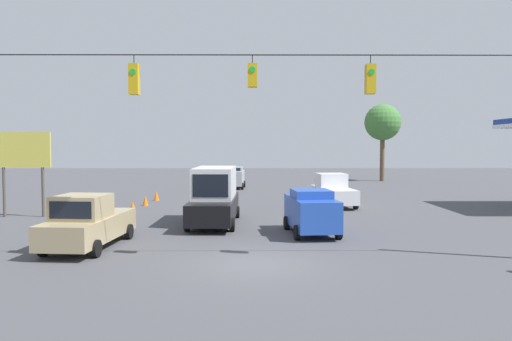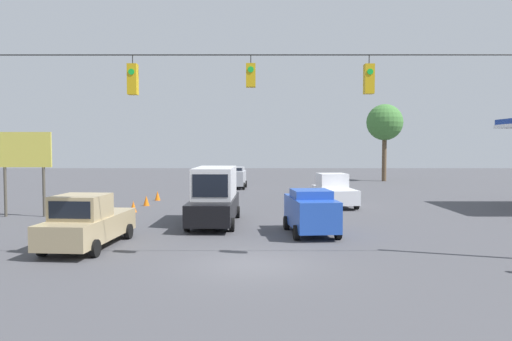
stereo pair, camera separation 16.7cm
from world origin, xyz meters
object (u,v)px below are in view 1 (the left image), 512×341
Objects in this scene: traffic_cone_second at (102,223)px; roadside_billboard at (23,157)px; sedan_silver_withflow_deep at (233,177)px; tree_horizon_left at (383,123)px; traffic_cone_farthest at (156,196)px; box_truck_black_withflow_mid at (215,196)px; pickup_truck_tan_parked_shoulder at (88,223)px; traffic_cone_nearest at (79,235)px; traffic_cone_fourth at (133,207)px; traffic_cone_fifth at (145,201)px; overhead_signal_span at (252,123)px; pickup_truck_white_oncoming_far at (333,191)px; sedan_blue_crossing_near at (311,211)px; traffic_cone_third at (119,213)px.

traffic_cone_second is 7.81m from roadside_billboard.
sedan_silver_withflow_deep is 19.60m from tree_horizon_left.
traffic_cone_farthest is 0.08× the size of tree_horizon_left.
box_truck_black_withflow_mid reaches higher than pickup_truck_tan_parked_shoulder.
traffic_cone_second is at bearing 89.45° from traffic_cone_farthest.
traffic_cone_second is (0.06, -3.23, 0.00)m from traffic_cone_nearest.
pickup_truck_tan_parked_shoulder is at bearing 91.96° from traffic_cone_farthest.
pickup_truck_tan_parked_shoulder is at bearing 94.14° from traffic_cone_fourth.
sedan_silver_withflow_deep is 11.30m from traffic_cone_farthest.
tree_horizon_left reaches higher than traffic_cone_second.
traffic_cone_fifth is at bearing -90.10° from traffic_cone_second.
overhead_signal_span reaches higher than traffic_cone_nearest.
pickup_truck_white_oncoming_far is 0.62× the size of tree_horizon_left.
traffic_cone_fourth is at bearing -60.39° from overhead_signal_span.
sedan_silver_withflow_deep is 15.12m from pickup_truck_white_oncoming_far.
sedan_blue_crossing_near reaches higher than traffic_cone_farthest.
pickup_truck_tan_parked_shoulder is 8.27× the size of traffic_cone_nearest.
traffic_cone_fifth is 31.89m from tree_horizon_left.
traffic_cone_nearest is 41.82m from tree_horizon_left.
pickup_truck_tan_parked_shoulder reaches higher than traffic_cone_farthest.
traffic_cone_nearest is 6.55m from traffic_cone_third.
traffic_cone_nearest is 10.04m from roadside_billboard.
overhead_signal_span reaches higher than traffic_cone_third.
traffic_cone_fourth is at bearing 88.45° from traffic_cone_farthest.
pickup_truck_tan_parked_shoulder reaches higher than sedan_silver_withflow_deep.
sedan_blue_crossing_near is 0.90× the size of roadside_billboard.
overhead_signal_span is 41.15m from tree_horizon_left.
overhead_signal_span is 3.88× the size of pickup_truck_tan_parked_shoulder.
traffic_cone_nearest is at bearing -24.01° from overhead_signal_span.
traffic_cone_second is (7.10, -6.37, -4.43)m from overhead_signal_span.
sedan_blue_crossing_near is 16.56m from roadside_billboard.
traffic_cone_third is (0.13, -6.55, 0.00)m from traffic_cone_nearest.
tree_horizon_left reaches higher than overhead_signal_span.
traffic_cone_third is (9.82, -4.43, -0.71)m from sedan_blue_crossing_near.
traffic_cone_nearest is at bearing 90.20° from traffic_cone_fifth.
sedan_blue_crossing_near is 6.37× the size of traffic_cone_nearest.
sedan_blue_crossing_near is at bearing 125.08° from traffic_cone_farthest.
tree_horizon_left is at bearing -118.48° from box_truck_black_withflow_mid.
pickup_truck_tan_parked_shoulder is 4.17m from traffic_cone_second.
sedan_blue_crossing_near is (-4.58, 3.05, -0.37)m from box_truck_black_withflow_mid.
pickup_truck_white_oncoming_far is 10.75m from sedan_blue_crossing_near.
traffic_cone_second is at bearing -6.48° from sedan_blue_crossing_near.
traffic_cone_fifth is (7.08, -15.77, -4.43)m from overhead_signal_span.
traffic_cone_nearest is at bearing 78.64° from sedan_silver_withflow_deep.
pickup_truck_tan_parked_shoulder is 10.32m from traffic_cone_fourth.
tree_horizon_left is at bearing -119.94° from pickup_truck_tan_parked_shoulder.
sedan_silver_withflow_deep is at bearing -90.25° from box_truck_black_withflow_mid.
roadside_billboard reaches higher than box_truck_black_withflow_mid.
pickup_truck_tan_parked_shoulder is 8.27× the size of traffic_cone_farthest.
roadside_billboard is at bearing 59.01° from sedan_silver_withflow_deep.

